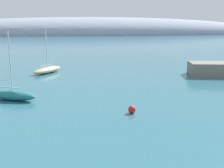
# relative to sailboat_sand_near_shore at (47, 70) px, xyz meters

# --- Properties ---
(distant_ridge) EXTENTS (300.38, 65.34, 25.95)m
(distant_ridge) POSITION_rel_sailboat_sand_near_shore_xyz_m (21.55, 173.82, -0.59)
(distant_ridge) COLOR #8E99AD
(distant_ridge) RESTS_ON ground
(sailboat_sand_near_shore) EXTENTS (5.56, 6.86, 8.04)m
(sailboat_sand_near_shore) POSITION_rel_sailboat_sand_near_shore_xyz_m (0.00, 0.00, 0.00)
(sailboat_sand_near_shore) COLOR #C6B284
(sailboat_sand_near_shore) RESTS_ON water
(sailboat_teal_outer_mooring) EXTENTS (6.00, 4.05, 7.76)m
(sailboat_teal_outer_mooring) POSITION_rel_sailboat_sand_near_shore_xyz_m (-2.58, -17.74, -0.00)
(sailboat_teal_outer_mooring) COLOR #1E6B70
(sailboat_teal_outer_mooring) RESTS_ON water
(mooring_buoy_red) EXTENTS (0.74, 0.74, 0.74)m
(mooring_buoy_red) POSITION_rel_sailboat_sand_near_shore_xyz_m (9.79, -24.45, -0.22)
(mooring_buoy_red) COLOR red
(mooring_buoy_red) RESTS_ON water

